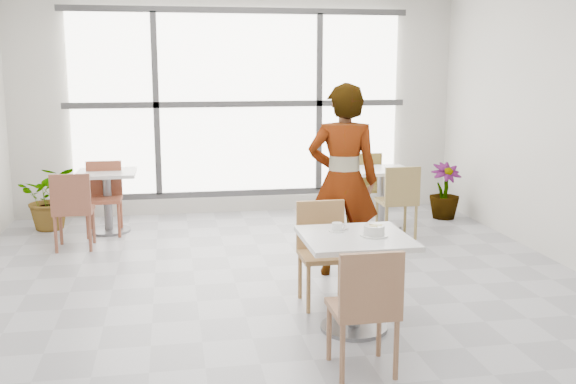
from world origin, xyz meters
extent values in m
plane|color=#9E9EA5|center=(0.00, 0.00, 0.00)|extent=(7.00, 7.00, 0.00)
plane|color=silver|center=(0.00, 3.50, 1.50)|extent=(6.00, 0.00, 6.00)
plane|color=silver|center=(0.00, -3.50, 1.50)|extent=(6.00, 0.00, 6.00)
cube|color=white|center=(0.00, 3.44, 1.50)|extent=(4.40, 0.04, 2.40)
cube|color=#3F3F42|center=(0.00, 3.41, 1.50)|extent=(4.60, 0.05, 0.08)
cube|color=#3F3F42|center=(-1.10, 3.41, 1.50)|extent=(0.08, 0.05, 2.40)
cube|color=#3F3F42|center=(1.10, 3.41, 1.50)|extent=(0.08, 0.05, 2.40)
cube|color=#3F3F42|center=(0.00, 3.41, 0.28)|extent=(4.60, 0.05, 0.08)
cube|color=#3F3F42|center=(0.00, 3.41, 2.72)|extent=(4.60, 0.05, 0.08)
cube|color=silver|center=(0.42, -0.83, 0.73)|extent=(0.80, 0.80, 0.04)
cylinder|color=slate|center=(0.42, -0.83, 0.35)|extent=(0.10, 0.10, 0.71)
cylinder|color=slate|center=(0.42, -0.83, 0.01)|extent=(0.52, 0.52, 0.03)
cube|color=#9A6B4C|center=(0.28, -1.51, 0.43)|extent=(0.42, 0.42, 0.04)
cube|color=#9A6B4C|center=(0.28, -1.70, 0.66)|extent=(0.42, 0.04, 0.42)
cylinder|color=#9A6B4C|center=(0.46, -1.33, 0.21)|extent=(0.04, 0.04, 0.41)
cylinder|color=#9A6B4C|center=(0.46, -1.69, 0.21)|extent=(0.04, 0.04, 0.41)
cylinder|color=#9A6B4C|center=(0.10, -1.33, 0.21)|extent=(0.04, 0.04, 0.41)
cylinder|color=#9A6B4C|center=(0.10, -1.69, 0.21)|extent=(0.04, 0.04, 0.41)
cube|color=#A37544|center=(0.33, -0.26, 0.43)|extent=(0.42, 0.42, 0.04)
cube|color=#A37544|center=(0.33, -0.07, 0.66)|extent=(0.42, 0.04, 0.42)
cylinder|color=#A37544|center=(0.15, -0.44, 0.21)|extent=(0.04, 0.04, 0.41)
cylinder|color=#A37544|center=(0.15, -0.08, 0.21)|extent=(0.04, 0.04, 0.41)
cylinder|color=#A37544|center=(0.51, -0.44, 0.21)|extent=(0.04, 0.04, 0.41)
cylinder|color=#A37544|center=(0.51, -0.08, 0.21)|extent=(0.04, 0.04, 0.41)
cylinder|color=silver|center=(0.56, -0.87, 0.76)|extent=(0.21, 0.21, 0.01)
cylinder|color=silver|center=(0.56, -0.87, 0.80)|extent=(0.16, 0.16, 0.07)
torus|color=silver|center=(0.56, -0.87, 0.83)|extent=(0.16, 0.16, 0.01)
cylinder|color=tan|center=(0.56, -0.87, 0.80)|extent=(0.14, 0.14, 0.05)
cylinder|color=beige|center=(0.60, -0.88, 0.83)|extent=(0.03, 0.03, 0.02)
cylinder|color=beige|center=(0.57, -0.91, 0.83)|extent=(0.03, 0.03, 0.02)
cylinder|color=#ECE498|center=(0.54, -0.90, 0.83)|extent=(0.03, 0.03, 0.02)
cylinder|color=#F1E89B|center=(0.56, -0.90, 0.83)|extent=(0.03, 0.03, 0.02)
cylinder|color=#F5E99E|center=(0.58, -0.89, 0.83)|extent=(0.03, 0.03, 0.01)
cylinder|color=beige|center=(0.59, -0.85, 0.83)|extent=(0.03, 0.03, 0.02)
cylinder|color=beige|center=(0.54, -0.85, 0.84)|extent=(0.03, 0.03, 0.01)
cylinder|color=#F1E79B|center=(0.56, -0.87, 0.83)|extent=(0.03, 0.03, 0.01)
cylinder|color=beige|center=(0.53, -0.89, 0.83)|extent=(0.03, 0.03, 0.02)
cylinder|color=beige|center=(0.56, -0.87, 0.83)|extent=(0.03, 0.03, 0.02)
cylinder|color=beige|center=(0.56, -0.86, 0.83)|extent=(0.03, 0.03, 0.02)
cylinder|color=beige|center=(0.54, -0.89, 0.83)|extent=(0.03, 0.03, 0.02)
cylinder|color=beige|center=(0.55, -0.86, 0.83)|extent=(0.03, 0.03, 0.02)
cylinder|color=beige|center=(0.56, -0.86, 0.83)|extent=(0.03, 0.03, 0.02)
cylinder|color=white|center=(0.32, -0.68, 0.75)|extent=(0.13, 0.13, 0.01)
cylinder|color=white|center=(0.32, -0.68, 0.79)|extent=(0.08, 0.08, 0.06)
torus|color=white|center=(0.36, -0.68, 0.79)|extent=(0.05, 0.01, 0.05)
cylinder|color=black|center=(0.32, -0.68, 0.81)|extent=(0.07, 0.07, 0.00)
cube|color=#BBBBBF|center=(0.37, -0.70, 0.76)|extent=(0.09, 0.05, 0.00)
sphere|color=#BBBBBF|center=(0.40, -0.68, 0.76)|extent=(0.02, 0.02, 0.02)
imported|color=black|center=(0.69, 0.53, 0.93)|extent=(0.76, 0.58, 1.86)
cube|color=silver|center=(-1.71, 2.65, 0.73)|extent=(0.70, 0.70, 0.04)
cylinder|color=slate|center=(-1.71, 2.65, 0.35)|extent=(0.10, 0.10, 0.71)
cylinder|color=slate|center=(-1.71, 2.65, 0.01)|extent=(0.52, 0.52, 0.03)
cube|color=white|center=(1.65, 2.27, 0.73)|extent=(0.70, 0.70, 0.04)
cylinder|color=gray|center=(1.65, 2.27, 0.35)|extent=(0.10, 0.10, 0.71)
cylinder|color=gray|center=(1.65, 2.27, 0.01)|extent=(0.52, 0.52, 0.03)
cube|color=brown|center=(-2.01, 1.95, 0.43)|extent=(0.42, 0.42, 0.04)
cube|color=brown|center=(-2.01, 1.76, 0.66)|extent=(0.42, 0.04, 0.42)
cylinder|color=brown|center=(-1.83, 2.13, 0.21)|extent=(0.04, 0.04, 0.41)
cylinder|color=brown|center=(-1.83, 1.77, 0.21)|extent=(0.04, 0.04, 0.41)
cylinder|color=brown|center=(-2.19, 2.13, 0.21)|extent=(0.04, 0.04, 0.41)
cylinder|color=brown|center=(-2.19, 1.77, 0.21)|extent=(0.04, 0.04, 0.41)
cube|color=brown|center=(-1.74, 2.52, 0.43)|extent=(0.42, 0.42, 0.04)
cube|color=brown|center=(-1.74, 2.71, 0.66)|extent=(0.42, 0.04, 0.42)
cylinder|color=brown|center=(-1.92, 2.34, 0.21)|extent=(0.04, 0.04, 0.41)
cylinder|color=brown|center=(-1.92, 2.70, 0.21)|extent=(0.04, 0.04, 0.41)
cylinder|color=brown|center=(-1.56, 2.34, 0.21)|extent=(0.04, 0.04, 0.41)
cylinder|color=brown|center=(-1.56, 2.70, 0.21)|extent=(0.04, 0.04, 0.41)
cube|color=olive|center=(1.68, 1.79, 0.43)|extent=(0.42, 0.42, 0.04)
cube|color=olive|center=(1.68, 1.60, 0.66)|extent=(0.42, 0.04, 0.42)
cylinder|color=olive|center=(1.86, 1.97, 0.21)|extent=(0.04, 0.04, 0.41)
cylinder|color=olive|center=(1.86, 1.61, 0.21)|extent=(0.04, 0.04, 0.41)
cylinder|color=olive|center=(1.50, 1.97, 0.21)|extent=(0.04, 0.04, 0.41)
cylinder|color=olive|center=(1.50, 1.61, 0.21)|extent=(0.04, 0.04, 0.41)
cube|color=olive|center=(1.61, 2.63, 0.43)|extent=(0.42, 0.42, 0.04)
cube|color=olive|center=(1.61, 2.82, 0.66)|extent=(0.42, 0.04, 0.42)
cylinder|color=olive|center=(1.43, 2.45, 0.21)|extent=(0.04, 0.04, 0.41)
cylinder|color=olive|center=(1.43, 2.81, 0.21)|extent=(0.04, 0.04, 0.41)
cylinder|color=olive|center=(1.79, 2.45, 0.21)|extent=(0.04, 0.04, 0.41)
cylinder|color=olive|center=(1.79, 2.81, 0.21)|extent=(0.04, 0.04, 0.41)
imported|color=#568E4B|center=(-2.42, 2.92, 0.40)|extent=(0.79, 0.70, 0.80)
imported|color=#4F7139|center=(2.64, 2.61, 0.37)|extent=(0.44, 0.44, 0.74)
camera|label=1|loc=(-0.93, -5.51, 2.02)|focal=41.24mm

